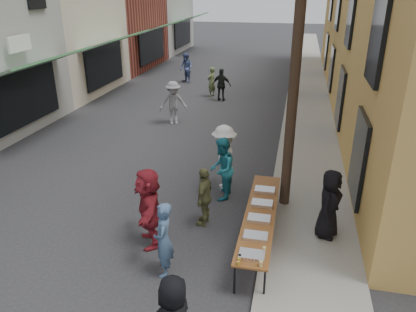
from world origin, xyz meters
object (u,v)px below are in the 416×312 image
at_px(guest_front_c, 222,169).
at_px(serving_table, 260,215).
at_px(utility_pole_far, 303,0).
at_px(catering_tray_sausage, 252,255).
at_px(utility_pole_near, 298,36).
at_px(server, 329,204).
at_px(utility_pole_mid, 302,8).

bearing_deg(guest_front_c, serving_table, 33.57).
bearing_deg(utility_pole_far, catering_tray_sausage, -91.04).
xyz_separation_m(utility_pole_near, serving_table, (-0.50, -1.82, -3.79)).
height_order(guest_front_c, server, guest_front_c).
xyz_separation_m(utility_pole_far, serving_table, (-0.50, -25.82, -3.79)).
relative_size(utility_pole_mid, server, 5.33).
height_order(utility_pole_mid, serving_table, utility_pole_mid).
bearing_deg(guest_front_c, catering_tray_sausage, 19.41).
xyz_separation_m(utility_pole_mid, utility_pole_far, (0.00, 12.00, 0.00)).
bearing_deg(server, utility_pole_near, 55.71).
relative_size(guest_front_c, server, 1.06).
height_order(utility_pole_mid, catering_tray_sausage, utility_pole_mid).
height_order(serving_table, server, server).
distance_m(utility_pole_mid, server, 13.88).
bearing_deg(server, catering_tray_sausage, 162.40).
bearing_deg(serving_table, guest_front_c, 123.87).
height_order(utility_pole_near, utility_pole_far, same).
height_order(utility_pole_near, server, utility_pole_near).
bearing_deg(catering_tray_sausage, utility_pole_far, 88.96).
bearing_deg(server, utility_pole_far, 21.10).
xyz_separation_m(utility_pole_near, utility_pole_far, (0.00, 24.00, 0.00)).
bearing_deg(utility_pole_near, server, -53.04).
relative_size(utility_pole_far, guest_front_c, 5.02).
distance_m(serving_table, catering_tray_sausage, 1.65).
bearing_deg(serving_table, server, 16.01).
height_order(utility_pole_far, guest_front_c, utility_pole_far).
distance_m(utility_pole_far, catering_tray_sausage, 27.73).
bearing_deg(server, utility_pole_mid, 23.20).
bearing_deg(catering_tray_sausage, guest_front_c, 109.72).
height_order(catering_tray_sausage, guest_front_c, guest_front_c).
bearing_deg(utility_pole_far, utility_pole_near, -90.00).
xyz_separation_m(catering_tray_sausage, server, (1.54, 2.09, 0.15)).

